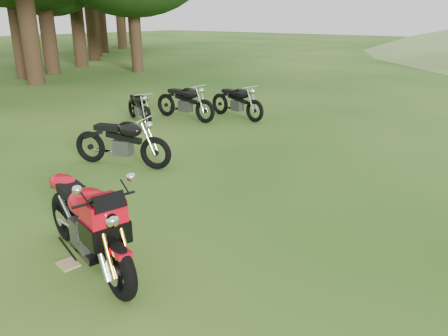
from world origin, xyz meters
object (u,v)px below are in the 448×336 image
Objects in this scene: vintage_moto_b at (185,101)px; vintage_moto_d at (237,100)px; sport_motorcycle at (86,215)px; vintage_moto_a at (122,140)px; vintage_moto_c at (139,106)px; plywood_board at (68,264)px.

vintage_moto_b reaches higher than vintage_moto_d.
vintage_moto_b is 1.05× the size of vintage_moto_d.
sport_motorcycle is 3.55m from vintage_moto_a.
sport_motorcycle is 1.08× the size of vintage_moto_a.
vintage_moto_d is (-3.29, 7.16, -0.13)m from sport_motorcycle.
sport_motorcycle is 1.26× the size of vintage_moto_c.
vintage_moto_b is 1.44m from vintage_moto_d.
vintage_moto_a is (-2.51, 2.51, -0.12)m from sport_motorcycle.
vintage_moto_d is (-3.08, 7.33, 0.49)m from plywood_board.
plywood_board is 7.53m from vintage_moto_b.
sport_motorcycle is at bearing -56.63° from vintage_moto_b.
vintage_moto_d is (1.01, 1.03, -0.02)m from vintage_moto_b.
vintage_moto_a is at bearing 148.01° from sport_motorcycle.
sport_motorcycle is 7.49m from vintage_moto_b.
vintage_moto_d is at bearing 127.73° from sport_motorcycle.
vintage_moto_a is 4.71m from vintage_moto_d.
sport_motorcycle reaches higher than vintage_moto_d.
plywood_board is (-0.20, -0.17, -0.62)m from sport_motorcycle.
plywood_board is 0.15× the size of vintage_moto_c.
plywood_board is 0.13× the size of vintage_moto_a.
vintage_moto_b is at bearing 123.02° from plywood_board.
sport_motorcycle is 8.33× the size of plywood_board.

